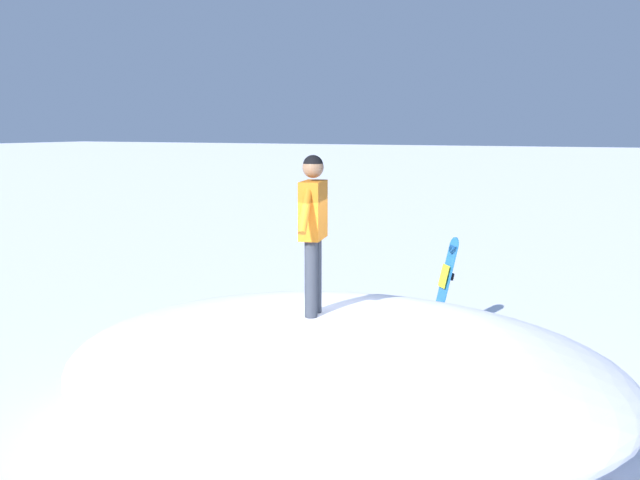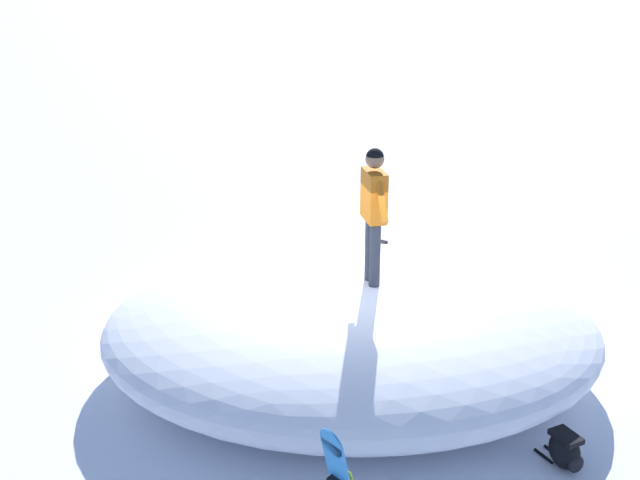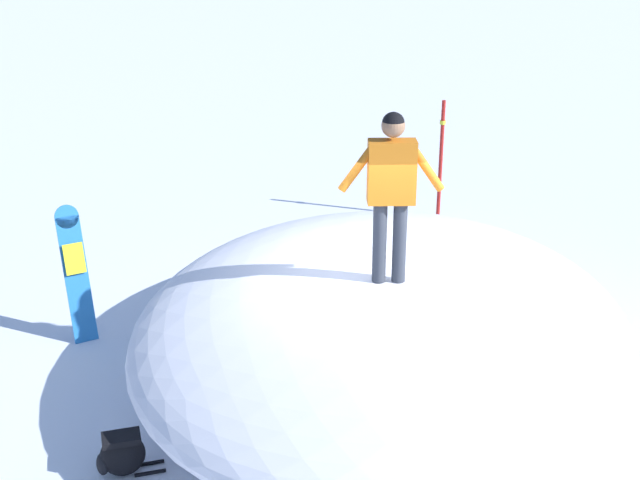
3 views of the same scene
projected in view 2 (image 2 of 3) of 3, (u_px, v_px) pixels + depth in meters
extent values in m
plane|color=white|center=(344.00, 370.00, 10.94)|extent=(240.00, 240.00, 0.00)
ellipsoid|color=white|center=(354.00, 329.00, 10.70)|extent=(6.40, 5.29, 1.24)
cylinder|color=#333842|center=(378.00, 254.00, 10.31)|extent=(0.14, 0.14, 0.84)
cylinder|color=#333842|center=(373.00, 249.00, 10.49)|extent=(0.14, 0.14, 0.84)
cube|color=orange|center=(377.00, 196.00, 10.14)|extent=(0.32, 0.50, 0.63)
sphere|color=#936B4C|center=(378.00, 159.00, 9.97)|extent=(0.23, 0.23, 0.23)
cylinder|color=orange|center=(385.00, 199.00, 9.82)|extent=(0.17, 0.41, 0.52)
cylinder|color=orange|center=(370.00, 183.00, 10.41)|extent=(0.17, 0.41, 0.52)
sphere|color=black|center=(378.00, 157.00, 9.96)|extent=(0.22, 0.22, 0.22)
cylinder|color=#2672BF|center=(334.00, 443.00, 6.93)|extent=(0.24, 0.26, 0.27)
ellipsoid|color=black|center=(567.00, 451.00, 8.93)|extent=(0.42, 0.48, 0.41)
ellipsoid|color=black|center=(579.00, 465.00, 8.80)|extent=(0.23, 0.19, 0.20)
cube|color=black|center=(569.00, 437.00, 8.87)|extent=(0.35, 0.40, 0.06)
cylinder|color=black|center=(556.00, 453.00, 9.22)|extent=(0.16, 0.27, 0.04)
cylinder|color=black|center=(546.00, 457.00, 9.16)|extent=(0.16, 0.27, 0.04)
ellipsoid|color=black|center=(380.00, 250.00, 14.47)|extent=(0.43, 0.39, 0.33)
ellipsoid|color=black|center=(388.00, 254.00, 14.41)|extent=(0.18, 0.20, 0.16)
cube|color=black|center=(380.00, 243.00, 14.42)|extent=(0.36, 0.33, 0.06)
cylinder|color=black|center=(371.00, 254.00, 14.68)|extent=(0.24, 0.17, 0.04)
cylinder|color=black|center=(368.00, 257.00, 14.58)|extent=(0.24, 0.17, 0.04)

